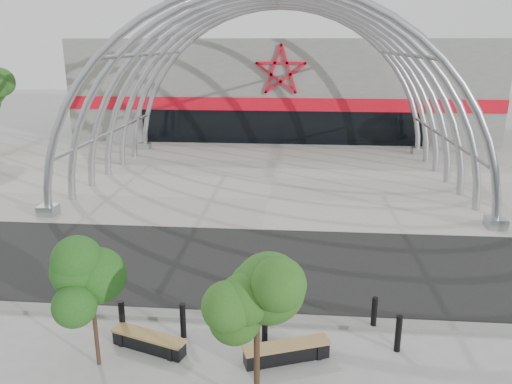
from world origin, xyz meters
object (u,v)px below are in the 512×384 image
street_tree_1 (257,294)px  bench_1 (287,352)px  bollard_2 (265,325)px  bench_0 (149,342)px  street_tree_0 (90,279)px

street_tree_1 → bench_1: size_ratio=1.72×
bollard_2 → bench_0: bearing=-168.3°
street_tree_0 → bollard_2: bearing=18.2°
street_tree_1 → bollard_2: bearing=90.0°
street_tree_1 → bench_1: street_tree_1 is taller
street_tree_1 → bench_0: street_tree_1 is taller
street_tree_1 → bench_1: (0.60, 1.78, -2.56)m
street_tree_0 → street_tree_1: street_tree_1 is taller
street_tree_1 → bollard_2: size_ratio=3.87×
bench_0 → bollard_2: 3.07m
bench_0 → bench_1: (3.59, -0.15, 0.01)m
street_tree_0 → bench_0: bearing=33.8°
bench_1 → bollard_2: bearing=128.1°
bench_0 → bollard_2: (2.99, 0.62, 0.29)m
street_tree_0 → bench_0: size_ratio=1.52×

